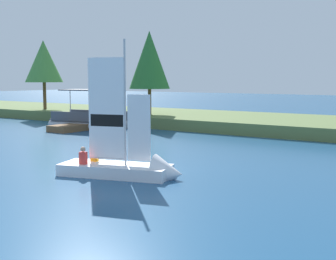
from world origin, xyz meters
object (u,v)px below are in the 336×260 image
wooden_dock (86,126)px  channel_buoy (97,148)px  shoreline_tree_midleft (149,60)px  sailboat (135,168)px  shoreline_tree_left (44,61)px  pontoon_boat (89,119)px

wooden_dock → channel_buoy: bearing=-43.0°
shoreline_tree_midleft → sailboat: shoreline_tree_midleft is taller
channel_buoy → shoreline_tree_midleft: bearing=115.3°
channel_buoy → shoreline_tree_left: bearing=145.8°
sailboat → pontoon_boat: sailboat is taller
shoreline_tree_midleft → channel_buoy: bearing=-64.7°
shoreline_tree_left → sailboat: 28.77m
pontoon_boat → channel_buoy: pontoon_boat is taller
wooden_dock → pontoon_boat: 0.64m
shoreline_tree_midleft → shoreline_tree_left: bearing=-176.8°
pontoon_boat → wooden_dock: bearing=-87.4°
pontoon_boat → channel_buoy: 11.47m
wooden_dock → channel_buoy: wooden_dock is taller
shoreline_tree_left → wooden_dock: (9.93, -4.68, -5.14)m
shoreline_tree_left → shoreline_tree_midleft: size_ratio=0.96×
shoreline_tree_left → shoreline_tree_midleft: 11.95m
sailboat → channel_buoy: 6.51m
pontoon_boat → channel_buoy: size_ratio=14.42×
pontoon_boat → channel_buoy: bearing=-53.2°
wooden_dock → sailboat: bearing=-39.9°
sailboat → pontoon_boat: 17.91m
sailboat → shoreline_tree_left: bearing=129.4°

